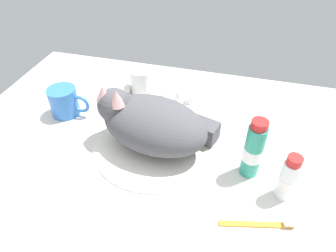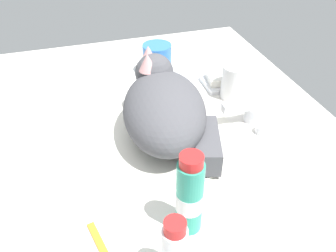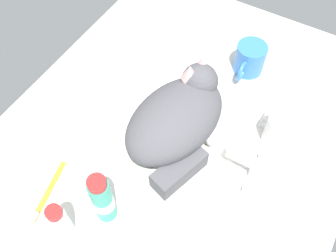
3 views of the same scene
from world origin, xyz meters
The scene contains 11 objects.
ground_plane centered at (0.00, 0.00, -1.50)cm, with size 110.00×82.50×3.00cm, color silver.
sink_basin centered at (0.00, 0.00, 0.44)cm, with size 31.94×31.94×0.87cm, color white.
faucet centered at (0.00, 20.24, 2.48)cm, with size 12.44×9.54×5.82cm.
cat centered at (-0.94, 0.46, 7.39)cm, with size 31.62×22.60×15.45cm.
coffee_mug centered at (-29.19, 6.61, 4.20)cm, with size 12.20×8.14×8.40cm.
rinse_cup centered at (-11.00, 21.73, 4.40)cm, with size 6.61×6.61×8.80cm.
soap_dish centered at (-17.53, 19.71, 0.60)cm, with size 9.00×6.40×1.20cm, color white.
soap_bar centered at (-17.53, 19.71, 2.23)cm, with size 6.70×4.47×2.06cm, color white.
toothpaste_bottle centered at (24.19, -2.99, 7.32)cm, with size 4.43×4.43×15.62cm.
mouthwash_bottle centered at (31.87, -7.92, 5.49)cm, with size 3.77×3.77×11.87cm.
toothbrush centered at (27.59, -16.95, 0.52)cm, with size 15.13×4.64×1.60cm.
Camera 1 is at (18.04, -54.62, 55.22)cm, focal length 32.31 mm.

